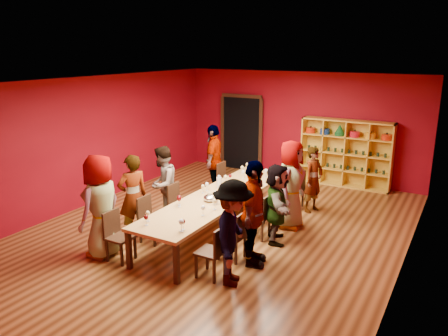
{
  "coord_description": "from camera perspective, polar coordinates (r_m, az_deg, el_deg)",
  "views": [
    {
      "loc": [
        4.22,
        -7.18,
        3.61
      ],
      "look_at": [
        -0.23,
        0.59,
        1.15
      ],
      "focal_mm": 35.0,
      "sensor_mm": 36.0,
      "label": 1
    }
  ],
  "objects": [
    {
      "name": "chair_person_right_2",
      "position": [
        8.56,
        4.96,
        -6.03
      ],
      "size": [
        0.42,
        0.42,
        0.89
      ],
      "color": "black",
      "rests_on": "ground"
    },
    {
      "name": "person_right_3",
      "position": [
        9.04,
        8.7,
        -2.14
      ],
      "size": [
        0.5,
        0.9,
        1.84
      ],
      "primitive_type": "imported",
      "rotation": [
        0.0,
        0.0,
        1.59
      ],
      "color": "tan",
      "rests_on": "ground"
    },
    {
      "name": "person_right_0",
      "position": [
        6.82,
        1.17,
        -8.49
      ],
      "size": [
        0.79,
        1.19,
        1.71
      ],
      "primitive_type": "imported",
      "rotation": [
        0.0,
        0.0,
        1.9
      ],
      "color": "#515156",
      "rests_on": "ground"
    },
    {
      "name": "wine_glass_13",
      "position": [
        8.28,
        -5.88,
        -3.89
      ],
      "size": [
        0.08,
        0.08,
        0.2
      ],
      "color": "silver",
      "rests_on": "tasting_table"
    },
    {
      "name": "person_left_1",
      "position": [
        8.65,
        -11.81,
        -3.67
      ],
      "size": [
        0.66,
        0.74,
        1.67
      ],
      "primitive_type": "imported",
      "rotation": [
        0.0,
        0.0,
        -2.01
      ],
      "color": "#4D4D52",
      "rests_on": "ground"
    },
    {
      "name": "wine_glass_21",
      "position": [
        9.64,
        0.81,
        -1.06
      ],
      "size": [
        0.07,
        0.07,
        0.18
      ],
      "color": "silver",
      "rests_on": "tasting_table"
    },
    {
      "name": "room_shell",
      "position": [
        8.59,
        -0.61,
        1.14
      ],
      "size": [
        7.1,
        9.1,
        3.04
      ],
      "color": "#573217",
      "rests_on": "ground"
    },
    {
      "name": "chair_person_left_0",
      "position": [
        7.93,
        -13.84,
        -8.24
      ],
      "size": [
        0.42,
        0.42,
        0.89
      ],
      "color": "black",
      "rests_on": "ground"
    },
    {
      "name": "person_right_2",
      "position": [
        8.35,
        6.93,
        -4.61
      ],
      "size": [
        0.95,
        1.48,
        1.55
      ],
      "primitive_type": "imported",
      "rotation": [
        0.0,
        0.0,
        1.98
      ],
      "color": "#121333",
      "rests_on": "ground"
    },
    {
      "name": "tasting_table",
      "position": [
        8.82,
        -0.6,
        -3.91
      ],
      "size": [
        1.1,
        4.5,
        0.75
      ],
      "color": "#B2884A",
      "rests_on": "ground"
    },
    {
      "name": "wine_glass_5",
      "position": [
        7.09,
        -5.61,
        -7.09
      ],
      "size": [
        0.09,
        0.09,
        0.22
      ],
      "color": "silver",
      "rests_on": "tasting_table"
    },
    {
      "name": "wine_bottle",
      "position": [
        9.97,
        3.95,
        -0.59
      ],
      "size": [
        0.1,
        0.1,
        0.33
      ],
      "color": "#163C1D",
      "rests_on": "tasting_table"
    },
    {
      "name": "chair_person_right_3",
      "position": [
        9.26,
        7.12,
        -4.4
      ],
      "size": [
        0.42,
        0.42,
        0.89
      ],
      "color": "black",
      "rests_on": "ground"
    },
    {
      "name": "wine_glass_11",
      "position": [
        8.96,
        1.06,
        -2.23
      ],
      "size": [
        0.08,
        0.08,
        0.21
      ],
      "color": "silver",
      "rests_on": "tasting_table"
    },
    {
      "name": "chair_person_left_4",
      "position": [
        10.82,
        0.15,
        -1.36
      ],
      "size": [
        0.42,
        0.42,
        0.89
      ],
      "color": "black",
      "rests_on": "ground"
    },
    {
      "name": "wine_glass_8",
      "position": [
        10.22,
        6.43,
        -0.07
      ],
      "size": [
        0.09,
        0.09,
        0.22
      ],
      "color": "silver",
      "rests_on": "tasting_table"
    },
    {
      "name": "carafe_a",
      "position": [
        9.25,
        -0.64,
        -1.86
      ],
      "size": [
        0.11,
        0.11,
        0.27
      ],
      "color": "silver",
      "rests_on": "tasting_table"
    },
    {
      "name": "wine_glass_20",
      "position": [
        7.72,
        -2.76,
        -5.27
      ],
      "size": [
        0.08,
        0.08,
        0.19
      ],
      "color": "silver",
      "rests_on": "tasting_table"
    },
    {
      "name": "wine_glass_3",
      "position": [
        9.04,
        -2.25,
        -2.18
      ],
      "size": [
        0.08,
        0.08,
        0.19
      ],
      "color": "silver",
      "rests_on": "tasting_table"
    },
    {
      "name": "wine_glass_14",
      "position": [
        8.64,
        1.16,
        -2.92
      ],
      "size": [
        0.08,
        0.08,
        0.21
      ],
      "color": "silver",
      "rests_on": "tasting_table"
    },
    {
      "name": "wine_glass_1",
      "position": [
        8.91,
        -2.77,
        -2.47
      ],
      "size": [
        0.07,
        0.07,
        0.18
      ],
      "color": "silver",
      "rests_on": "tasting_table"
    },
    {
      "name": "chair_person_left_1",
      "position": [
        8.53,
        -9.75,
        -6.28
      ],
      "size": [
        0.42,
        0.42,
        0.89
      ],
      "color": "black",
      "rests_on": "ground"
    },
    {
      "name": "wine_glass_18",
      "position": [
        7.42,
        -10.14,
        -6.43
      ],
      "size": [
        0.08,
        0.08,
        0.19
      ],
      "color": "silver",
      "rests_on": "tasting_table"
    },
    {
      "name": "wine_glass_9",
      "position": [
        9.89,
        2.53,
        -0.59
      ],
      "size": [
        0.08,
        0.08,
        0.2
      ],
      "color": "silver",
      "rests_on": "tasting_table"
    },
    {
      "name": "person_left_2",
      "position": [
        9.34,
        -8.02,
        -2.15
      ],
      "size": [
        0.61,
        0.88,
        1.65
      ],
      "primitive_type": "imported",
      "rotation": [
        0.0,
        0.0,
        -1.35
      ],
      "color": "tan",
      "rests_on": "ground"
    },
    {
      "name": "person_left_0",
      "position": [
        7.99,
        -15.79,
        -4.83
      ],
      "size": [
        0.57,
        0.95,
        1.86
      ],
      "primitive_type": "imported",
      "rotation": [
        0.0,
        0.0,
        -1.49
      ],
      "color": "#D89192",
      "rests_on": "ground"
    },
    {
      "name": "chair_person_right_1",
      "position": [
        7.68,
        1.59,
        -8.54
      ],
      "size": [
        0.42,
        0.42,
        0.89
      ],
      "color": "black",
      "rests_on": "ground"
    },
    {
      "name": "spittoon_bowl",
      "position": [
        8.47,
        -1.83,
        -3.94
      ],
      "size": [
        0.26,
        0.26,
        0.14
      ],
      "primitive_type": "ellipsoid",
      "color": "#B5B8BD",
      "rests_on": "tasting_table"
    },
    {
      "name": "person_left_4",
      "position": [
        10.87,
        -1.34,
        0.96
      ],
      "size": [
        0.76,
        1.16,
        1.82
      ],
      "primitive_type": "imported",
      "rotation": [
        0.0,
        0.0,
        -1.29
      ],
      "color": "#CC8994",
      "rests_on": "ground"
    },
    {
      "name": "chair_person_left_2",
      "position": [
        9.22,
        -6.05,
        -4.46
      ],
      "size": [
        0.42,
        0.42,
        0.89
      ],
      "color": "black",
      "rests_on": "ground"
    },
    {
      "name": "wine_glass_7",
      "position": [
        8.48,
        -1.94,
        -3.42
      ],
      "size": [
        0.07,
        0.07,
        0.18
      ],
      "color": "silver",
      "rests_on": "tasting_table"
    },
    {
      "name": "wine_glass_6",
      "position": [
        10.29,
        2.39,
        0.01
      ],
      "size": [
        0.08,
        0.08,
        0.19
      ],
      "color": "silver",
      "rests_on": "tasting_table"
    },
    {
      "name": "wine_glass_16",
      "position": [
        9.48,
        0.2,
        -1.24
      ],
      "size": [
        0.08,
        0.08,
        0.21
      ],
      "color": "silver",
      "rests_on": "tasting_table"
    },
    {
      "name": "person_right_4",
      "position": [
        10.05,
        11.6,
        -1.49
      ],
      "size": [
        0.55,
        0.64,
        1.5
      ],
      "primitive_type": "imported",
      "rotation": [
        0.0,
        0.0,
        1.25
      ],
      "color": "#D08B94",
      "rests_on": "ground"
    },
    {
      "name": "chair_person_right_4",
      "position": [
        10.24,
        9.52,
        -2.56
      ],
      "size": [
        0.42,
        0.42,
        0.89
      ],
      "color": "black",
      "rests_on": "ground"
    },
    {
      "name": "wine_glass_12",
      "position": [
        7.58,
        -9.93,
        -5.9
      ],
      "size": [
        0.08,
        0.08,
        0.19
      ],
      "color": "silver",
      "rests_on": "tasting_table"
    },
    {
      "name": "doorway",
      "position": [
        13.31,
        2.39,
        4.58
      ],
      "size": [
        1.4,
        0.17,
        2.3
      ],
      "color": "black",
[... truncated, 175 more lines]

